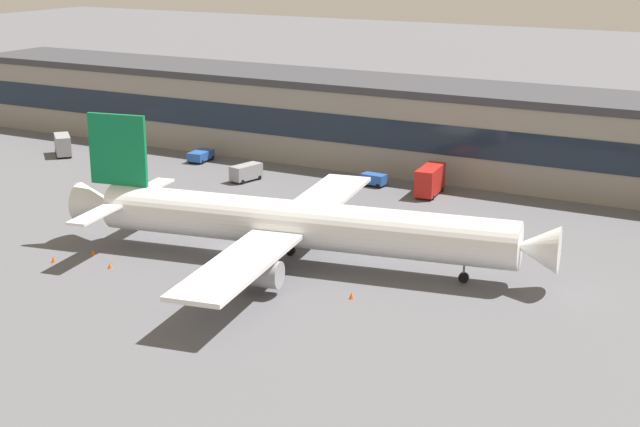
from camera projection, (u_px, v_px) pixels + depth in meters
ground_plane at (222, 249)px, 113.51m from camera, size 600.00×600.00×0.00m
terminal_building at (397, 123)px, 153.48m from camera, size 172.15×17.32×13.74m
airliner at (295, 224)px, 107.34m from camera, size 57.54×49.50×15.99m
crew_van at (247, 172)px, 144.78m from camera, size 3.24×5.54×2.55m
pushback_tractor at (201, 155)px, 157.35m from camera, size 3.05×5.03×1.75m
baggage_tug at (373, 179)px, 141.93m from camera, size 3.71×2.28×1.85m
stair_truck at (63, 144)px, 161.30m from camera, size 6.06×5.81×3.55m
catering_truck at (430, 180)px, 136.56m from camera, size 3.41×7.45×4.15m
traffic_cone_0 at (110, 265)px, 106.89m from camera, size 0.53×0.53×0.67m
traffic_cone_1 at (352, 296)px, 97.89m from camera, size 0.55×0.55×0.69m
traffic_cone_2 at (54, 259)px, 108.84m from camera, size 0.56×0.56×0.70m
traffic_cone_3 at (93, 252)px, 111.27m from camera, size 0.53×0.53×0.66m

